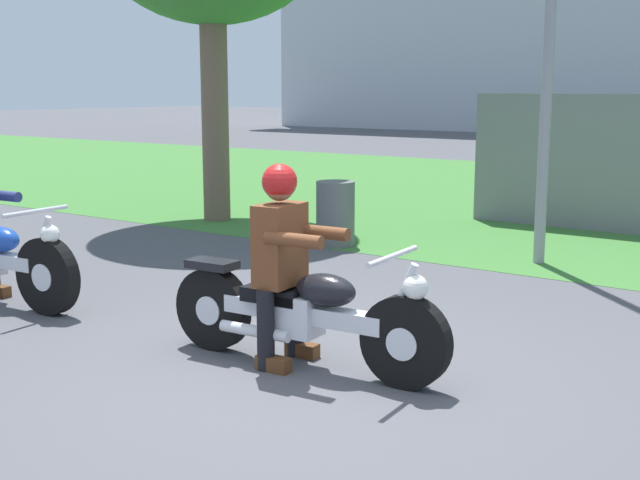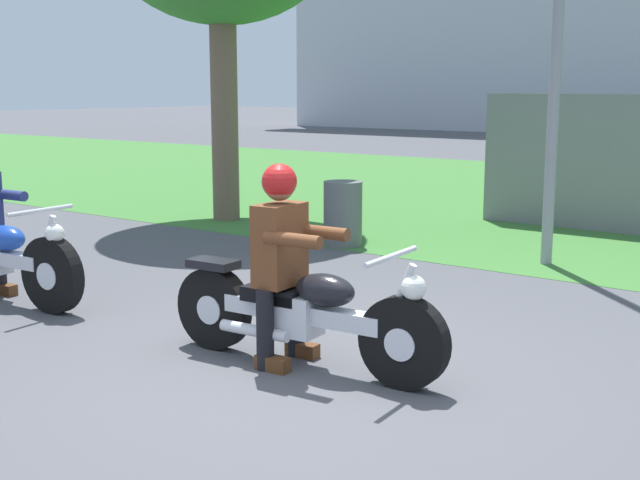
# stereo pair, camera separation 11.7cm
# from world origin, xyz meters

# --- Properties ---
(ground) EXTENTS (120.00, 120.00, 0.00)m
(ground) POSITION_xyz_m (0.00, 0.00, 0.00)
(ground) COLOR #4C4C51
(motorcycle_lead) EXTENTS (2.14, 0.66, 0.86)m
(motorcycle_lead) POSITION_xyz_m (-0.15, 0.25, 0.38)
(motorcycle_lead) COLOR black
(motorcycle_lead) RESTS_ON ground
(rider_lead) EXTENTS (0.57, 0.49, 1.38)m
(rider_lead) POSITION_xyz_m (-0.32, 0.24, 0.80)
(rider_lead) COLOR black
(rider_lead) RESTS_ON ground
(trash_can) EXTENTS (0.46, 0.46, 0.78)m
(trash_can) POSITION_xyz_m (-2.51, 4.03, 0.39)
(trash_can) COLOR #595E5B
(trash_can) RESTS_ON ground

